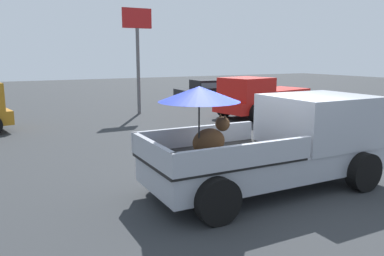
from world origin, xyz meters
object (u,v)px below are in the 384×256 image
Objects in this scene: pickup_truck_main at (281,141)px; pickup_truck_far at (261,97)px; parked_sedan_near at (211,90)px; motel_sign at (137,40)px.

pickup_truck_main reaches higher than pickup_truck_far.
parked_sedan_near is 0.90× the size of motel_sign.
parked_sedan_near is at bearing 65.23° from pickup_truck_main.
parked_sedan_near is at bearing -109.95° from pickup_truck_far.
parked_sedan_near is (0.88, 5.84, -0.13)m from pickup_truck_far.
motel_sign reaches higher than pickup_truck_far.
pickup_truck_far is at bearing 55.03° from pickup_truck_main.
motel_sign is at bearing -152.56° from parked_sedan_near.
pickup_truck_main is 1.04× the size of motel_sign.
motel_sign is (-4.64, 3.38, 2.58)m from pickup_truck_far.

